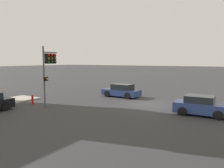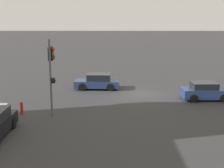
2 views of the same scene
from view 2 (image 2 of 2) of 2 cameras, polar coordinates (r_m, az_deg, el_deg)
The scene contains 5 objects.
ground_plane at distance 28.38m, azimuth 5.54°, elevation -1.82°, with size 300.00×300.00×0.00m, color #333335.
traffic_signal at distance 22.11m, azimuth -11.05°, elevation 4.23°, with size 0.75×1.92×5.35m.
crossing_car_0 at distance 27.29m, azimuth 16.67°, elevation -1.31°, with size 3.98×2.05×1.48m.
crossing_car_1 at distance 30.16m, azimuth -2.66°, elevation 0.41°, with size 4.32×2.04×1.48m.
fire_hydrant at distance 23.15m, azimuth -16.19°, elevation -4.15°, with size 0.22×0.22×0.92m.
Camera 2 is at (2.43, 27.48, 6.69)m, focal length 50.00 mm.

